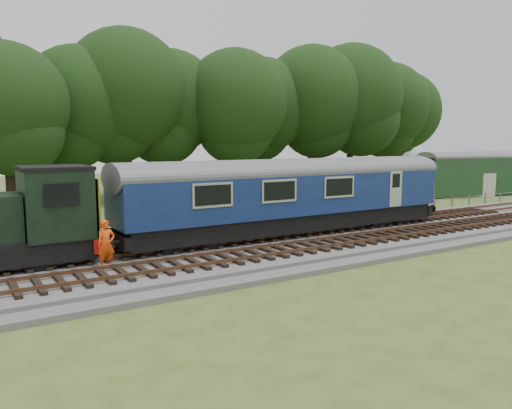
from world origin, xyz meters
TOP-DOWN VIEW (x-y plane):
  - ground at (0.00, 0.00)m, footprint 120.00×120.00m
  - ballast at (0.00, 0.00)m, footprint 70.00×7.00m
  - track_north at (0.00, 1.40)m, footprint 67.20×2.40m
  - track_south at (0.00, -1.60)m, footprint 67.20×2.40m
  - fence at (0.00, 4.50)m, footprint 64.00×0.12m
  - tree_line at (0.00, 22.00)m, footprint 70.00×8.00m
  - dmu_railcar at (1.21, 1.40)m, footprint 18.05×2.86m
  - worker at (-8.67, -0.55)m, footprint 0.70×0.50m
  - parked_coach at (29.94, 9.17)m, footprint 15.75×5.52m
  - shed at (19.79, 15.29)m, footprint 3.11×3.11m
  - caravan at (26.99, 9.65)m, footprint 4.81×3.67m

SIDE VIEW (x-z plane):
  - ground at x=0.00m, z-range 0.00..0.00m
  - fence at x=0.00m, z-range -0.50..0.50m
  - tree_line at x=0.00m, z-range -9.00..9.00m
  - ballast at x=0.00m, z-range 0.00..0.35m
  - track_north at x=0.00m, z-range 0.31..0.52m
  - track_south at x=0.00m, z-range 0.31..0.52m
  - caravan at x=26.99m, z-range 0.00..2.11m
  - worker at x=-8.67m, z-range 0.35..2.18m
  - shed at x=19.79m, z-range 0.02..2.54m
  - parked_coach at x=29.94m, z-range 0.24..4.21m
  - dmu_railcar at x=1.21m, z-range 0.67..4.54m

